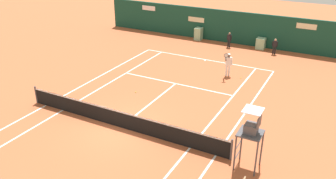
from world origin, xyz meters
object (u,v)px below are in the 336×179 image
object	(u,v)px
ball_kid_left_post	(275,45)
tennis_ball_near_service_line	(136,92)
umpire_chair	(251,131)
player_on_baseline	(228,63)
tennis_ball_by_sideline	(241,78)
ball_kid_centre_post	(229,39)

from	to	relation	value
ball_kid_left_post	tennis_ball_near_service_line	xyz separation A→B (m)	(-6.04, -11.64, -0.73)
ball_kid_left_post	tennis_ball_near_service_line	distance (m)	13.14
umpire_chair	tennis_ball_near_service_line	xyz separation A→B (m)	(-8.41, 4.13, -1.81)
umpire_chair	player_on_baseline	distance (m)	10.42
tennis_ball_near_service_line	tennis_ball_by_sideline	bearing A→B (deg)	46.02
ball_kid_centre_post	ball_kid_left_post	world-z (taller)	ball_kid_centre_post
tennis_ball_by_sideline	player_on_baseline	bearing A→B (deg)	-179.22
player_on_baseline	ball_kid_centre_post	size ratio (longest dim) A/B	1.39
ball_kid_left_post	player_on_baseline	bearing A→B (deg)	65.07
player_on_baseline	ball_kid_centre_post	distance (m)	6.61
player_on_baseline	ball_kid_left_post	xyz separation A→B (m)	(1.84, 6.28, -0.22)
tennis_ball_near_service_line	umpire_chair	bearing A→B (deg)	-26.15
ball_kid_centre_post	tennis_ball_by_sideline	xyz separation A→B (m)	(3.05, -6.26, -0.73)
player_on_baseline	ball_kid_left_post	bearing A→B (deg)	-129.46
umpire_chair	player_on_baseline	bearing A→B (deg)	23.86
ball_kid_centre_post	umpire_chair	bearing A→B (deg)	122.22
tennis_ball_near_service_line	ball_kid_left_post	bearing A→B (deg)	62.56
ball_kid_centre_post	ball_kid_left_post	size ratio (longest dim) A/B	1.01
umpire_chair	tennis_ball_by_sideline	world-z (taller)	umpire_chair
player_on_baseline	tennis_ball_by_sideline	world-z (taller)	player_on_baseline
umpire_chair	ball_kid_left_post	size ratio (longest dim) A/B	2.14
umpire_chair	ball_kid_centre_post	distance (m)	17.00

